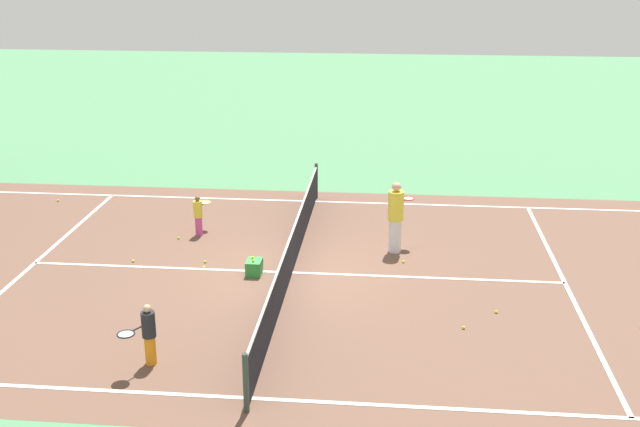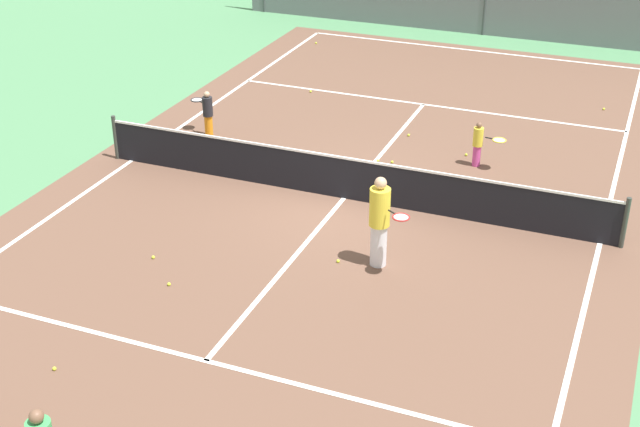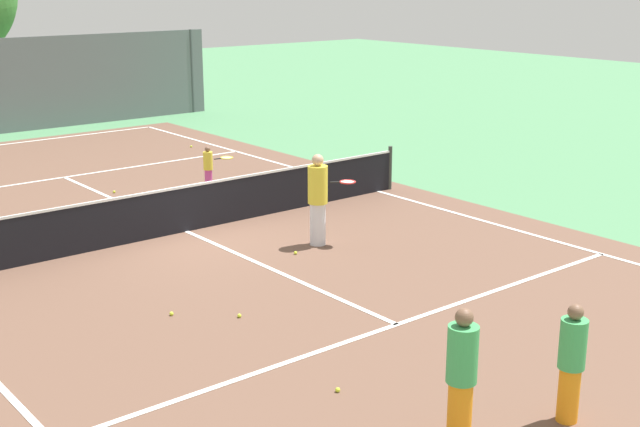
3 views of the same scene
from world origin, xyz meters
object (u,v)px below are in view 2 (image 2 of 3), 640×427
Objects in this scene: tennis_ball_2 at (169,284)px; tennis_ball_7 at (378,161)px; tennis_ball_3 at (338,261)px; tennis_ball_8 at (392,162)px; ball_crate at (351,174)px; tennis_ball_4 at (54,369)px; player_3 at (207,113)px; tennis_ball_11 at (466,155)px; player_1 at (380,221)px; tennis_ball_5 at (153,257)px; tennis_ball_10 at (311,91)px; player_0 at (479,143)px; tennis_ball_0 at (316,43)px; tennis_ball_9 at (409,135)px; tennis_ball_12 at (604,109)px.

tennis_ball_2 and tennis_ball_7 have the same top height.
tennis_ball_3 is 1.00× the size of tennis_ball_8.
tennis_ball_2 is 1.00× the size of tennis_ball_7.
ball_crate is 7.23× the size of tennis_ball_4.
tennis_ball_11 is at bearing 10.64° from player_3.
player_3 is (-6.13, 4.54, -0.32)m from player_1.
player_3 is at bearing 108.42° from tennis_ball_5.
player_1 is at bearing 18.97° from tennis_ball_5.
ball_crate is 7.23× the size of tennis_ball_2.
ball_crate reaches higher than tennis_ball_8.
player_1 is 5.84m from tennis_ball_11.
tennis_ball_10 and tennis_ball_11 have the same top height.
tennis_ball_5 and tennis_ball_11 have the same top height.
tennis_ball_4 is (-3.00, -4.84, 0.00)m from tennis_ball_3.
tennis_ball_0 is (-7.39, 7.93, -0.55)m from player_0.
player_0 is 16.81× the size of tennis_ball_8.
tennis_ball_7 is (2.20, 9.68, 0.00)m from tennis_ball_4.
tennis_ball_10 is at bearing 130.54° from tennis_ball_7.
tennis_ball_9 is (2.82, 7.87, 0.00)m from tennis_ball_5.
tennis_ball_12 is at bearing 11.81° from tennis_ball_10.
tennis_ball_8 is (2.15, 6.83, 0.00)m from tennis_ball_2.
player_1 is 9.96m from tennis_ball_10.
tennis_ball_2 is at bearing -67.50° from player_3.
tennis_ball_5 is (-3.40, -1.21, 0.00)m from tennis_ball_3.
tennis_ball_3 and tennis_ball_9 have the same top height.
ball_crate reaches higher than tennis_ball_5.
tennis_ball_0 is 1.00× the size of tennis_ball_8.
tennis_ball_12 is at bearing 69.67° from tennis_ball_3.
tennis_ball_9 and tennis_ball_12 have the same top height.
tennis_ball_3 is at bearing -84.98° from tennis_ball_9.
tennis_ball_2 is at bearing -103.20° from tennis_ball_9.
player_0 is at bearing -115.69° from tennis_ball_12.
tennis_ball_0 is at bearing 132.98° from player_0.
tennis_ball_11 is (1.68, -0.69, 0.00)m from tennis_ball_9.
tennis_ball_8 is 1.00× the size of tennis_ball_9.
tennis_ball_9 is at bearing 93.96° from tennis_ball_8.
player_0 is at bearing 37.63° from ball_crate.
ball_crate reaches higher than tennis_ball_7.
ball_crate is 1.46m from tennis_ball_8.
tennis_ball_8 is 1.00× the size of tennis_ball_11.
player_1 reaches higher than player_3.
tennis_ball_8 is at bearing -127.72° from tennis_ball_12.
tennis_ball_0 is 1.00× the size of tennis_ball_10.
tennis_ball_11 is (6.48, 1.22, -0.60)m from player_3.
tennis_ball_3 is 4.90m from tennis_ball_8.
tennis_ball_9 is at bearing 83.09° from tennis_ball_7.
player_1 is 1.52× the size of player_3.
ball_crate is at bearing -58.98° from tennis_ball_10.
tennis_ball_5 is (2.51, -14.62, 0.00)m from tennis_ball_0.
tennis_ball_9 is at bearing 70.31° from tennis_ball_5.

